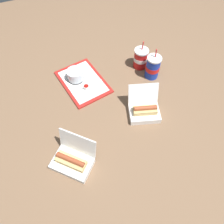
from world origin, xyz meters
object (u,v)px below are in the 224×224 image
(clamshell_hotdog_left, at_px, (73,161))
(soda_cup_front, at_px, (153,67))
(cake_container, at_px, (75,75))
(soda_cup_back, at_px, (141,58))
(ketchup_cup, at_px, (86,87))
(clamshell_hotdog_corner, at_px, (144,110))
(plastic_fork, at_px, (79,92))
(food_tray, at_px, (83,82))

(clamshell_hotdog_left, relative_size, soda_cup_front, 1.18)
(cake_container, bearing_deg, soda_cup_back, -95.10)
(ketchup_cup, bearing_deg, soda_cup_back, -81.06)
(soda_cup_back, bearing_deg, clamshell_hotdog_corner, 157.06)
(clamshell_hotdog_corner, bearing_deg, plastic_fork, 46.32)
(plastic_fork, relative_size, soda_cup_back, 0.54)
(clamshell_hotdog_corner, height_order, soda_cup_front, soda_cup_front)
(food_tray, distance_m, clamshell_hotdog_left, 0.57)
(plastic_fork, bearing_deg, food_tray, -71.97)
(cake_container, distance_m, soda_cup_front, 0.52)
(cake_container, relative_size, clamshell_hotdog_corner, 0.49)
(food_tray, distance_m, plastic_fork, 0.10)
(plastic_fork, xyz_separation_m, clamshell_hotdog_corner, (-0.30, -0.32, 0.02))
(food_tray, xyz_separation_m, soda_cup_front, (-0.12, -0.46, 0.08))
(soda_cup_back, bearing_deg, plastic_fork, 99.64)
(ketchup_cup, distance_m, clamshell_hotdog_left, 0.51)
(ketchup_cup, distance_m, soda_cup_front, 0.46)
(ketchup_cup, distance_m, soda_cup_back, 0.43)
(soda_cup_back, bearing_deg, clamshell_hotdog_left, 128.93)
(soda_cup_front, bearing_deg, soda_cup_back, 14.64)
(food_tray, bearing_deg, ketchup_cup, -178.00)
(clamshell_hotdog_corner, xyz_separation_m, soda_cup_front, (0.27, -0.19, 0.04))
(ketchup_cup, xyz_separation_m, soda_cup_front, (-0.05, -0.45, 0.05))
(ketchup_cup, height_order, plastic_fork, ketchup_cup)
(cake_container, xyz_separation_m, clamshell_hotdog_corner, (-0.42, -0.30, -0.01))
(food_tray, height_order, ketchup_cup, ketchup_cup)
(ketchup_cup, bearing_deg, food_tray, 2.00)
(food_tray, xyz_separation_m, ketchup_cup, (-0.07, -0.00, 0.02))
(cake_container, relative_size, plastic_fork, 1.01)
(food_tray, bearing_deg, plastic_fork, 148.37)
(soda_cup_back, xyz_separation_m, soda_cup_front, (-0.12, -0.03, 0.01))
(plastic_fork, bearing_deg, cake_container, -47.69)
(ketchup_cup, height_order, clamshell_hotdog_left, clamshell_hotdog_left)
(cake_container, bearing_deg, ketchup_cup, -160.38)
(ketchup_cup, height_order, soda_cup_back, soda_cup_back)
(food_tray, xyz_separation_m, plastic_fork, (-0.08, 0.05, 0.01))
(clamshell_hotdog_left, bearing_deg, soda_cup_front, -59.02)
(soda_cup_back, relative_size, soda_cup_front, 0.91)
(plastic_fork, relative_size, clamshell_hotdog_corner, 0.48)
(clamshell_hotdog_corner, bearing_deg, cake_container, 35.28)
(clamshell_hotdog_corner, relative_size, soda_cup_back, 1.13)
(clamshell_hotdog_corner, bearing_deg, soda_cup_back, -22.94)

